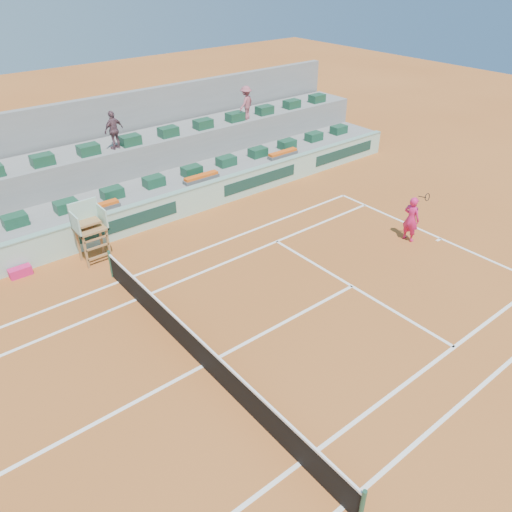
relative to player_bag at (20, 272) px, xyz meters
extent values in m
plane|color=#9E4F1E|center=(2.61, -8.12, -0.18)|extent=(90.00, 90.00, 0.00)
cube|color=gray|center=(2.61, 2.58, 0.42)|extent=(36.00, 4.00, 1.20)
cube|color=gray|center=(2.61, 4.18, 1.12)|extent=(36.00, 2.40, 2.60)
cube|color=gray|center=(2.61, 5.78, 2.02)|extent=(36.00, 0.40, 4.40)
cube|color=#D71C61|center=(0.00, 0.00, 0.00)|extent=(0.79, 0.35, 0.35)
imported|color=brown|center=(5.88, 3.52, 3.28)|extent=(1.08, 0.67, 1.71)
imported|color=#9F4F5A|center=(13.26, 3.48, 3.28)|extent=(1.26, 1.02, 1.71)
cube|color=white|center=(14.49, -8.12, -0.17)|extent=(0.12, 10.97, 0.01)
cube|color=white|center=(2.61, -13.61, -0.17)|extent=(23.77, 0.12, 0.01)
cube|color=white|center=(2.61, -2.64, -0.17)|extent=(23.77, 0.12, 0.01)
cube|color=white|center=(2.61, -12.24, -0.17)|extent=(23.77, 0.12, 0.01)
cube|color=white|center=(2.61, -4.01, -0.17)|extent=(23.77, 0.12, 0.01)
cube|color=white|center=(9.01, -8.12, -0.17)|extent=(0.12, 8.23, 0.01)
cube|color=white|center=(2.61, -8.12, -0.17)|extent=(12.80, 0.12, 0.01)
cube|color=white|center=(14.34, -8.12, -0.17)|extent=(0.30, 0.12, 0.01)
cube|color=black|center=(2.61, -8.12, 0.28)|extent=(0.03, 11.87, 0.92)
cube|color=white|center=(2.61, -8.12, 0.78)|extent=(0.06, 11.87, 0.07)
cylinder|color=#1F4A33|center=(2.61, -14.06, 0.37)|extent=(0.10, 0.10, 1.10)
cylinder|color=#1F4A33|center=(2.61, -2.19, 0.37)|extent=(0.10, 0.10, 1.10)
cube|color=#A1CBB5|center=(2.61, 0.38, 0.42)|extent=(36.00, 0.30, 1.20)
cube|color=#77A08E|center=(2.61, 0.38, 1.05)|extent=(36.00, 0.34, 0.06)
cube|color=#143730|center=(4.61, 0.22, 0.47)|extent=(4.40, 0.02, 0.56)
cube|color=#143730|center=(11.61, 0.22, 0.47)|extent=(4.40, 0.02, 0.56)
cube|color=#143730|center=(17.61, 0.22, 0.47)|extent=(4.40, 0.02, 0.56)
cube|color=olive|center=(2.16, -1.07, 0.50)|extent=(0.08, 0.08, 1.35)
cube|color=olive|center=(3.06, -1.07, 0.50)|extent=(0.08, 0.08, 1.35)
cube|color=olive|center=(2.16, -0.37, 0.50)|extent=(0.08, 0.08, 1.35)
cube|color=olive|center=(3.06, -0.37, 0.50)|extent=(0.08, 0.08, 1.35)
cube|color=olive|center=(2.61, -0.72, 1.21)|extent=(1.10, 0.90, 0.08)
cube|color=#A1CBB5|center=(2.61, -0.34, 1.72)|extent=(1.10, 0.08, 1.00)
cube|color=#A1CBB5|center=(2.09, -0.72, 1.57)|extent=(0.06, 0.90, 0.80)
cube|color=#A1CBB5|center=(3.13, -0.72, 1.57)|extent=(0.06, 0.90, 0.80)
cube|color=olive|center=(2.61, -0.62, 1.45)|extent=(0.80, 0.60, 0.08)
cube|color=olive|center=(2.61, -1.07, 0.17)|extent=(0.90, 0.08, 0.06)
cube|color=olive|center=(2.61, -1.07, 0.57)|extent=(0.90, 0.08, 0.06)
cube|color=olive|center=(2.61, -1.07, 0.92)|extent=(0.90, 0.08, 0.06)
cube|color=#17452D|center=(0.61, 1.68, 1.24)|extent=(0.90, 0.60, 0.44)
cube|color=#17452D|center=(2.61, 1.68, 1.24)|extent=(0.90, 0.60, 0.44)
cube|color=#17452D|center=(4.61, 1.68, 1.24)|extent=(0.90, 0.60, 0.44)
cube|color=#17452D|center=(6.61, 1.68, 1.24)|extent=(0.90, 0.60, 0.44)
cube|color=#17452D|center=(8.61, 1.68, 1.24)|extent=(0.90, 0.60, 0.44)
cube|color=#17452D|center=(10.61, 1.68, 1.24)|extent=(0.90, 0.60, 0.44)
cube|color=#17452D|center=(12.61, 1.68, 1.24)|extent=(0.90, 0.60, 0.44)
cube|color=#17452D|center=(14.61, 1.68, 1.24)|extent=(0.90, 0.60, 0.44)
cube|color=#17452D|center=(16.61, 1.68, 1.24)|extent=(0.90, 0.60, 0.44)
cube|color=#17452D|center=(18.61, 1.68, 1.24)|extent=(0.90, 0.60, 0.44)
cube|color=#17452D|center=(2.61, 3.58, 2.64)|extent=(0.90, 0.60, 0.44)
cube|color=#17452D|center=(4.61, 3.58, 2.64)|extent=(0.90, 0.60, 0.44)
cube|color=#17452D|center=(6.61, 3.58, 2.64)|extent=(0.90, 0.60, 0.44)
cube|color=#17452D|center=(8.61, 3.58, 2.64)|extent=(0.90, 0.60, 0.44)
cube|color=#17452D|center=(10.61, 3.58, 2.64)|extent=(0.90, 0.60, 0.44)
cube|color=#17452D|center=(12.61, 3.58, 2.64)|extent=(0.90, 0.60, 0.44)
cube|color=#17452D|center=(14.61, 3.58, 2.64)|extent=(0.90, 0.60, 0.44)
cube|color=#17452D|center=(16.61, 3.58, 2.64)|extent=(0.90, 0.60, 0.44)
cube|color=#17452D|center=(18.61, 3.58, 2.64)|extent=(0.90, 0.60, 0.44)
cube|color=#4F4F4F|center=(3.61, 0.88, 1.10)|extent=(1.80, 0.36, 0.16)
cube|color=#DE5212|center=(3.61, 0.88, 1.24)|extent=(1.70, 0.32, 0.12)
cube|color=#4F4F4F|center=(8.61, 0.88, 1.10)|extent=(1.80, 0.36, 0.16)
cube|color=#DE5212|center=(8.61, 0.88, 1.24)|extent=(1.70, 0.32, 0.12)
cube|color=#4F4F4F|center=(13.61, 0.88, 1.10)|extent=(1.80, 0.36, 0.16)
cube|color=#DE5212|center=(13.61, 0.88, 1.24)|extent=(1.70, 0.32, 0.12)
imported|color=#D71C61|center=(13.35, -7.29, 0.78)|extent=(0.50, 0.73, 1.92)
cylinder|color=black|center=(13.35, -7.59, 1.87)|extent=(0.03, 0.35, 0.09)
torus|color=black|center=(13.35, -7.81, 1.94)|extent=(0.31, 0.08, 0.31)
camera|label=1|loc=(-2.83, -17.35, 10.11)|focal=35.00mm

